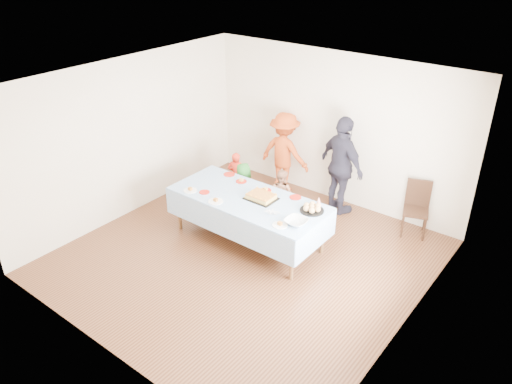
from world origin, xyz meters
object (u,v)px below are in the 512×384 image
at_px(party_table, 248,201).
at_px(dining_chair, 417,205).
at_px(birthday_cake, 261,197).
at_px(adult_left, 284,153).

height_order(party_table, dining_chair, dining_chair).
relative_size(party_table, birthday_cake, 5.36).
height_order(party_table, adult_left, adult_left).
relative_size(birthday_cake, dining_chair, 0.51).
xyz_separation_m(dining_chair, adult_left, (-2.57, -0.07, 0.26)).
bearing_deg(adult_left, birthday_cake, 111.70).
height_order(birthday_cake, dining_chair, dining_chair).
distance_m(party_table, adult_left, 1.90).
bearing_deg(party_table, birthday_cake, 26.49).
bearing_deg(birthday_cake, adult_left, 113.86).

